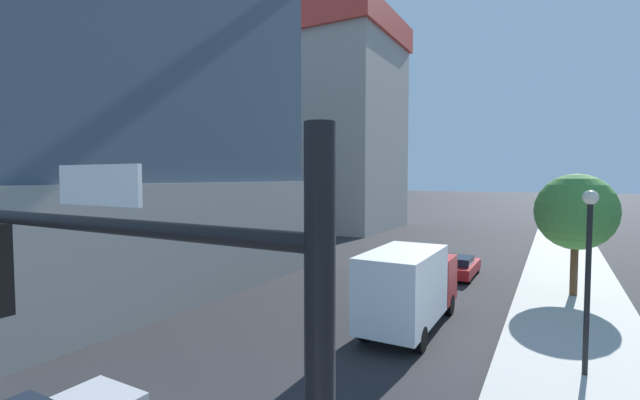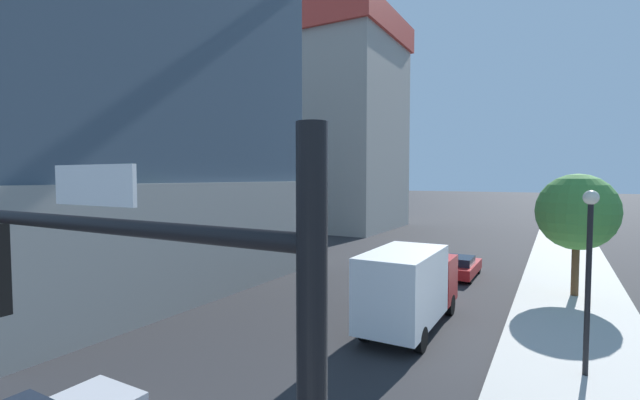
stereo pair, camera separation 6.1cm
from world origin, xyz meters
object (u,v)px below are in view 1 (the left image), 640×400
(street_lamp, at_px, (589,254))
(car_gray, at_px, (385,262))
(car_red, at_px, (459,266))
(traffic_light_pole, at_px, (121,376))
(street_tree, at_px, (576,212))
(construction_building, at_px, (342,114))
(box_truck, at_px, (409,285))

(street_lamp, xyz_separation_m, car_gray, (-10.59, 11.15, -3.20))
(street_lamp, distance_m, car_red, 13.81)
(traffic_light_pole, xyz_separation_m, street_tree, (4.20, 22.89, -0.04))
(traffic_light_pole, relative_size, car_red, 1.44)
(traffic_light_pole, distance_m, car_gray, 25.07)
(traffic_light_pole, height_order, street_lamp, traffic_light_pole)
(street_tree, height_order, car_red, street_tree)
(construction_building, xyz_separation_m, car_red, (17.91, -20.04, -13.33))
(construction_building, xyz_separation_m, street_lamp, (23.95, -32.04, -10.12))
(construction_building, height_order, box_truck, construction_building)
(street_lamp, distance_m, car_gray, 15.71)
(street_lamp, distance_m, street_tree, 10.12)
(traffic_light_pole, height_order, car_gray, traffic_light_pole)
(construction_building, distance_m, street_tree, 33.86)
(car_red, bearing_deg, construction_building, 131.79)
(car_red, distance_m, box_truck, 10.50)
(construction_building, bearing_deg, street_lamp, -53.22)
(street_lamp, height_order, car_gray, street_lamp)
(box_truck, bearing_deg, street_lamp, -14.54)
(construction_building, relative_size, box_truck, 5.10)
(street_lamp, height_order, car_red, street_lamp)
(car_red, distance_m, car_gray, 4.63)
(construction_building, height_order, street_lamp, construction_building)
(car_red, height_order, box_truck, box_truck)
(car_gray, bearing_deg, construction_building, 122.60)
(traffic_light_pole, bearing_deg, car_red, 94.28)
(street_lamp, xyz_separation_m, box_truck, (-6.04, 1.57, -2.04))
(traffic_light_pole, distance_m, street_lamp, 13.47)
(construction_building, relative_size, street_tree, 5.58)
(car_gray, bearing_deg, car_red, 10.52)
(street_lamp, bearing_deg, box_truck, 165.46)
(construction_building, height_order, traffic_light_pole, construction_building)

